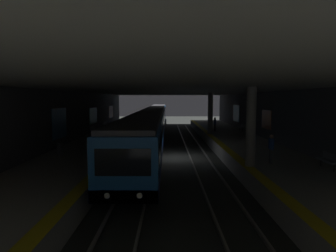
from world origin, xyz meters
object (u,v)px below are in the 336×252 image
at_px(pillar_far, 210,113).
at_px(bench_left_mid, 242,127).
at_px(metro_train, 154,120).
at_px(person_walking_mid, 129,121).
at_px(person_waiting_near, 271,148).
at_px(trash_bin, 60,149).
at_px(pillar_near, 251,127).
at_px(person_standing_far, 215,124).
at_px(backpack_on_floor, 105,133).
at_px(bench_right_mid, 106,124).
at_px(bench_left_near, 329,159).
at_px(bench_right_near, 94,129).

relative_size(pillar_far, bench_left_mid, 2.68).
xyz_separation_m(metro_train, person_walking_mid, (-1.91, 3.23, -0.07)).
relative_size(bench_left_mid, person_waiting_near, 0.97).
bearing_deg(pillar_far, trash_bin, 135.98).
bearing_deg(pillar_near, pillar_far, 0.00).
xyz_separation_m(person_standing_far, trash_bin, (-15.23, 13.10, -0.50)).
relative_size(backpack_on_floor, trash_bin, 0.47).
relative_size(bench_right_mid, person_waiting_near, 0.97).
bearing_deg(person_standing_far, person_waiting_near, -178.47).
bearing_deg(bench_left_near, pillar_far, 14.15).
xyz_separation_m(metro_train, bench_left_mid, (-5.77, -10.73, -0.45)).
bearing_deg(backpack_on_floor, person_walking_mid, -11.74).
xyz_separation_m(bench_right_mid, person_waiting_near, (-21.74, -14.31, 0.44)).
height_order(metro_train, trash_bin, metro_train).
bearing_deg(pillar_near, metro_train, 15.04).
bearing_deg(person_waiting_near, bench_left_mid, -8.73).
height_order(bench_right_near, bench_right_mid, same).
bearing_deg(person_waiting_near, pillar_near, 114.04).
height_order(backpack_on_floor, trash_bin, trash_bin).
bearing_deg(trash_bin, bench_left_near, -103.85).
height_order(pillar_far, bench_right_mid, pillar_far).
bearing_deg(person_waiting_near, trash_bin, 78.78).
bearing_deg(metro_train, person_waiting_near, -161.43).
relative_size(pillar_near, backpack_on_floor, 11.38).
bearing_deg(person_waiting_near, pillar_far, 5.33).
height_order(bench_right_mid, person_walking_mid, person_walking_mid).
height_order(pillar_near, pillar_far, same).
bearing_deg(person_standing_far, bench_right_near, 101.81).
xyz_separation_m(pillar_far, metro_train, (8.47, 6.55, -1.30)).
relative_size(bench_right_near, trash_bin, 2.00).
relative_size(pillar_near, person_waiting_near, 2.59).
xyz_separation_m(pillar_far, person_standing_far, (2.66, -0.95, -1.35)).
distance_m(person_waiting_near, person_standing_far, 17.93).
distance_m(metro_train, person_waiting_near, 25.04).
xyz_separation_m(pillar_far, bench_left_mid, (2.71, -4.18, -1.75)).
distance_m(bench_left_near, trash_bin, 16.82).
bearing_deg(person_walking_mid, bench_left_mid, -105.42).
height_order(bench_right_near, backpack_on_floor, bench_right_near).
bearing_deg(person_standing_far, backpack_on_floor, 107.51).
relative_size(bench_right_mid, person_standing_far, 1.01).
bearing_deg(person_standing_far, trash_bin, 139.31).
height_order(pillar_near, person_standing_far, pillar_near).
xyz_separation_m(pillar_near, person_walking_mid, (22.46, 9.78, -1.37)).
height_order(pillar_near, bench_right_near, pillar_near).
distance_m(pillar_near, person_walking_mid, 24.54).
distance_m(bench_left_mid, bench_right_near, 17.32).
height_order(pillar_far, bench_left_mid, pillar_far).
distance_m(metro_train, bench_left_near, 27.28).
bearing_deg(pillar_near, trash_bin, 74.67).
distance_m(bench_left_mid, bench_right_mid, 17.48).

